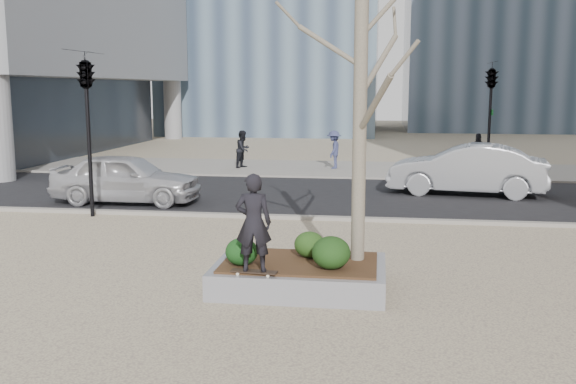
# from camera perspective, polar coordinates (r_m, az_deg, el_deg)

# --- Properties ---
(ground) EXTENTS (120.00, 120.00, 0.00)m
(ground) POSITION_cam_1_polar(r_m,az_deg,el_deg) (11.70, -3.86, -8.30)
(ground) COLOR #B9AE88
(ground) RESTS_ON ground
(street) EXTENTS (60.00, 8.00, 0.02)m
(street) POSITION_cam_1_polar(r_m,az_deg,el_deg) (21.33, 1.72, -0.24)
(street) COLOR black
(street) RESTS_ON ground
(far_sidewalk) EXTENTS (60.00, 6.00, 0.02)m
(far_sidewalk) POSITION_cam_1_polar(r_m,az_deg,el_deg) (28.22, 3.32, 2.09)
(far_sidewalk) COLOR gray
(far_sidewalk) RESTS_ON ground
(planter) EXTENTS (3.00, 2.00, 0.45)m
(planter) POSITION_cam_1_polar(r_m,az_deg,el_deg) (11.47, 1.06, -7.46)
(planter) COLOR gray
(planter) RESTS_ON ground
(planter_mulch) EXTENTS (2.70, 1.70, 0.04)m
(planter_mulch) POSITION_cam_1_polar(r_m,az_deg,el_deg) (11.41, 1.07, -6.28)
(planter_mulch) COLOR #382314
(planter_mulch) RESTS_ON planter
(sycamore_tree) EXTENTS (2.80, 2.80, 6.60)m
(sycamore_tree) POSITION_cam_1_polar(r_m,az_deg,el_deg) (11.21, 6.48, 10.56)
(sycamore_tree) COLOR gray
(sycamore_tree) RESTS_ON planter_mulch
(shrub_left) EXTENTS (0.56, 0.56, 0.48)m
(shrub_left) POSITION_cam_1_polar(r_m,az_deg,el_deg) (11.13, -4.14, -5.31)
(shrub_left) COLOR #123711
(shrub_left) RESTS_ON planter_mulch
(shrub_middle) EXTENTS (0.55, 0.55, 0.47)m
(shrub_middle) POSITION_cam_1_polar(r_m,az_deg,el_deg) (11.63, 1.92, -4.68)
(shrub_middle) COLOR #1B3E13
(shrub_middle) RESTS_ON planter_mulch
(shrub_right) EXTENTS (0.66, 0.66, 0.56)m
(shrub_right) POSITION_cam_1_polar(r_m,az_deg,el_deg) (10.90, 3.85, -5.40)
(shrub_right) COLOR #183711
(shrub_right) RESTS_ON planter_mulch
(skateboard) EXTENTS (0.80, 0.27, 0.08)m
(skateboard) POSITION_cam_1_polar(r_m,az_deg,el_deg) (10.72, -3.05, -7.21)
(skateboard) COLOR black
(skateboard) RESTS_ON planter
(skateboarder) EXTENTS (0.62, 0.43, 1.63)m
(skateboarder) POSITION_cam_1_polar(r_m,az_deg,el_deg) (10.51, -3.09, -2.74)
(skateboarder) COLOR black
(skateboarder) RESTS_ON skateboard
(police_car) EXTENTS (4.52, 1.83, 1.54)m
(police_car) POSITION_cam_1_polar(r_m,az_deg,el_deg) (20.25, -14.18, 1.20)
(police_car) COLOR silver
(police_car) RESTS_ON street
(car_silver) EXTENTS (5.30, 2.50, 1.68)m
(car_silver) POSITION_cam_1_polar(r_m,az_deg,el_deg) (22.00, 15.57, 1.95)
(car_silver) COLOR #A1A3A9
(car_silver) RESTS_ON street
(pedestrian_a) EXTENTS (0.88, 0.97, 1.64)m
(pedestrian_a) POSITION_cam_1_polar(r_m,az_deg,el_deg) (28.45, -4.00, 3.83)
(pedestrian_a) COLOR black
(pedestrian_a) RESTS_ON far_sidewalk
(pedestrian_b) EXTENTS (0.73, 1.13, 1.66)m
(pedestrian_b) POSITION_cam_1_polar(r_m,az_deg,el_deg) (28.12, 4.10, 3.78)
(pedestrian_b) COLOR #363B62
(pedestrian_b) RESTS_ON far_sidewalk
(pedestrian_c) EXTENTS (0.97, 0.40, 1.65)m
(pedestrian_c) POSITION_cam_1_polar(r_m,az_deg,el_deg) (27.73, 16.55, 3.33)
(pedestrian_c) COLOR black
(pedestrian_c) RESTS_ON far_sidewalk
(traffic_light_near) EXTENTS (0.60, 2.48, 4.50)m
(traffic_light_near) POSITION_cam_1_polar(r_m,az_deg,el_deg) (18.32, -17.30, 4.85)
(traffic_light_near) COLOR black
(traffic_light_near) RESTS_ON ground
(traffic_light_far) EXTENTS (0.60, 2.48, 4.50)m
(traffic_light_far) POSITION_cam_1_polar(r_m,az_deg,el_deg) (25.87, 17.48, 6.00)
(traffic_light_far) COLOR black
(traffic_light_far) RESTS_ON ground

